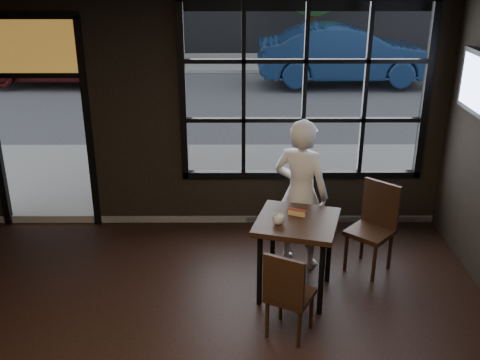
{
  "coord_description": "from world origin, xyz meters",
  "views": [
    {
      "loc": [
        0.37,
        -3.29,
        3.39
      ],
      "look_at": [
        0.4,
        2.2,
        1.15
      ],
      "focal_mm": 42.0,
      "sensor_mm": 36.0,
      "label": 1
    }
  ],
  "objects_px": {
    "cafe_table": "(296,256)",
    "chair_near": "(290,292)",
    "man": "(301,194)",
    "navy_car": "(346,54)"
  },
  "relations": [
    {
      "from": "cafe_table",
      "to": "chair_near",
      "type": "height_order",
      "value": "chair_near"
    },
    {
      "from": "chair_near",
      "to": "man",
      "type": "relative_size",
      "value": 0.52
    },
    {
      "from": "navy_car",
      "to": "cafe_table",
      "type": "bearing_deg",
      "value": 165.99
    },
    {
      "from": "chair_near",
      "to": "man",
      "type": "bearing_deg",
      "value": -71.85
    },
    {
      "from": "cafe_table",
      "to": "man",
      "type": "distance_m",
      "value": 0.76
    },
    {
      "from": "cafe_table",
      "to": "chair_near",
      "type": "distance_m",
      "value": 0.71
    },
    {
      "from": "cafe_table",
      "to": "navy_car",
      "type": "xyz_separation_m",
      "value": [
        2.27,
        9.93,
        0.43
      ]
    },
    {
      "from": "navy_car",
      "to": "chair_near",
      "type": "bearing_deg",
      "value": 166.21
    },
    {
      "from": "cafe_table",
      "to": "chair_near",
      "type": "relative_size",
      "value": 0.96
    },
    {
      "from": "cafe_table",
      "to": "navy_car",
      "type": "distance_m",
      "value": 10.2
    }
  ]
}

